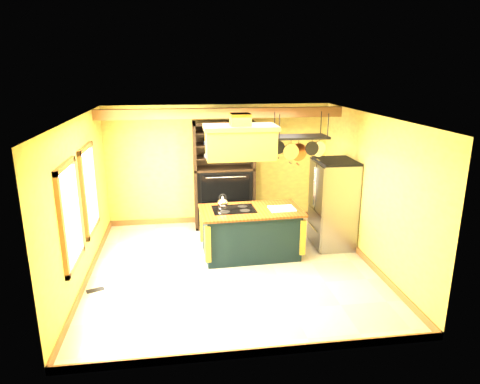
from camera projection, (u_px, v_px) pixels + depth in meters
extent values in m
plane|color=beige|center=(232.00, 268.00, 7.70)|extent=(5.00, 5.00, 0.00)
plane|color=white|center=(232.00, 117.00, 6.95)|extent=(5.00, 5.00, 0.00)
cube|color=#D9C64F|center=(219.00, 165.00, 9.70)|extent=(5.00, 0.02, 2.70)
cube|color=#D9C64F|center=(258.00, 258.00, 4.95)|extent=(5.00, 0.02, 2.70)
cube|color=#D9C64F|center=(81.00, 202.00, 6.99)|extent=(0.02, 5.00, 2.70)
cube|color=#D9C64F|center=(370.00, 191.00, 7.65)|extent=(0.02, 5.00, 2.70)
cube|color=#995A2F|center=(222.00, 113.00, 8.60)|extent=(5.00, 0.15, 0.20)
cube|color=#995A2F|center=(70.00, 215.00, 6.22)|extent=(0.06, 1.06, 1.56)
cube|color=white|center=(72.00, 215.00, 6.23)|extent=(0.02, 0.85, 1.34)
cube|color=#995A2F|center=(89.00, 189.00, 7.55)|extent=(0.06, 1.06, 1.56)
cube|color=white|center=(91.00, 189.00, 7.56)|extent=(0.02, 0.85, 1.34)
cube|color=black|center=(251.00, 233.00, 8.12)|extent=(1.78, 1.02, 0.88)
cube|color=brown|center=(251.00, 210.00, 7.99)|extent=(1.93, 1.13, 0.04)
cube|color=black|center=(234.00, 209.00, 7.98)|extent=(0.81, 0.58, 0.01)
ellipsoid|color=silver|center=(223.00, 202.00, 8.04)|extent=(0.20, 0.20, 0.16)
cube|color=white|center=(282.00, 209.00, 8.01)|extent=(0.49, 0.39, 0.02)
cube|color=#AC8A2B|center=(240.00, 144.00, 7.62)|extent=(1.22, 0.66, 0.52)
cube|color=#995A2F|center=(240.00, 127.00, 7.53)|extent=(1.30, 0.73, 0.08)
cube|color=#AC8A2B|center=(240.00, 122.00, 7.51)|extent=(0.35, 0.35, 0.28)
cube|color=black|center=(300.00, 137.00, 7.73)|extent=(0.98, 0.49, 0.04)
cylinder|color=black|center=(279.00, 127.00, 7.43)|extent=(0.02, 0.02, 0.43)
cylinder|color=black|center=(321.00, 123.00, 7.92)|extent=(0.02, 0.02, 0.43)
cylinder|color=black|center=(278.00, 147.00, 7.83)|extent=(0.25, 0.03, 0.25)
cylinder|color=silver|center=(291.00, 152.00, 7.68)|extent=(0.29, 0.04, 0.29)
cylinder|color=#B6572D|center=(298.00, 152.00, 7.91)|extent=(0.33, 0.03, 0.33)
cylinder|color=black|center=(312.00, 148.00, 7.72)|extent=(0.25, 0.04, 0.25)
cylinder|color=silver|center=(319.00, 149.00, 7.95)|extent=(0.29, 0.03, 0.29)
cube|color=gray|center=(334.00, 205.00, 8.47)|extent=(0.72, 0.88, 1.72)
cube|color=gray|center=(320.00, 190.00, 8.11)|extent=(0.03, 0.42, 0.93)
cube|color=gray|center=(313.00, 184.00, 8.53)|extent=(0.03, 0.42, 0.93)
cube|color=gray|center=(314.00, 227.00, 8.55)|extent=(0.03, 0.84, 0.72)
cube|color=black|center=(331.00, 243.00, 8.71)|extent=(0.68, 0.83, 0.06)
cube|color=black|center=(223.00, 172.00, 9.71)|extent=(1.34, 0.06, 2.36)
cube|color=black|center=(195.00, 176.00, 9.39)|extent=(0.06, 0.57, 2.36)
cube|color=black|center=(252.00, 174.00, 9.56)|extent=(0.06, 0.57, 2.36)
cube|color=black|center=(224.00, 168.00, 9.43)|extent=(1.34, 0.57, 0.05)
cube|color=black|center=(224.00, 196.00, 9.64)|extent=(1.22, 0.47, 1.28)
cube|color=black|center=(226.00, 188.00, 9.24)|extent=(1.04, 0.04, 0.57)
cube|color=black|center=(226.00, 212.00, 9.40)|extent=(1.04, 0.04, 0.51)
cube|color=black|center=(224.00, 157.00, 9.36)|extent=(1.22, 0.51, 0.02)
cube|color=black|center=(224.00, 144.00, 9.28)|extent=(1.22, 0.51, 0.02)
cube|color=black|center=(224.00, 132.00, 9.21)|extent=(1.22, 0.51, 0.03)
cylinder|color=white|center=(209.00, 155.00, 9.25)|extent=(0.22, 0.22, 0.07)
cylinder|color=#3F5EB1|center=(240.00, 140.00, 9.25)|extent=(0.10, 0.10, 0.17)
cube|color=black|center=(95.00, 290.00, 6.92)|extent=(0.30, 0.21, 0.01)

